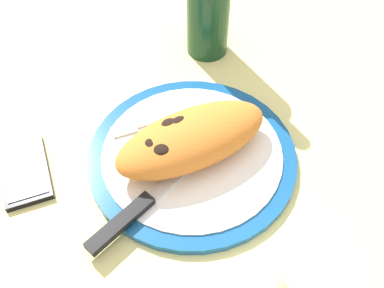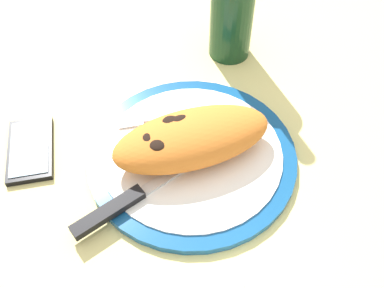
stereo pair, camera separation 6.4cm
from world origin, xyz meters
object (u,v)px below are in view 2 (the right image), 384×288
at_px(plate, 192,155).
at_px(calzone, 189,136).
at_px(smartphone, 30,149).
at_px(fork, 160,117).
at_px(knife, 127,200).

bearing_deg(plate, calzone, -53.00).
relative_size(calzone, smartphone, 1.99).
bearing_deg(fork, calzone, 118.53).
relative_size(fork, smartphone, 1.34).
bearing_deg(knife, calzone, -140.45).
bearing_deg(calzone, knife, 39.55).
bearing_deg(fork, plate, 119.13).
distance_m(plate, knife, 0.13).
xyz_separation_m(plate, smartphone, (0.25, -0.05, -0.00)).
xyz_separation_m(fork, knife, (0.06, 0.15, 0.00)).
height_order(fork, smartphone, fork).
distance_m(plate, calzone, 0.04).
height_order(calzone, fork, calzone).
bearing_deg(smartphone, knife, 140.63).
relative_size(plate, smartphone, 2.52).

